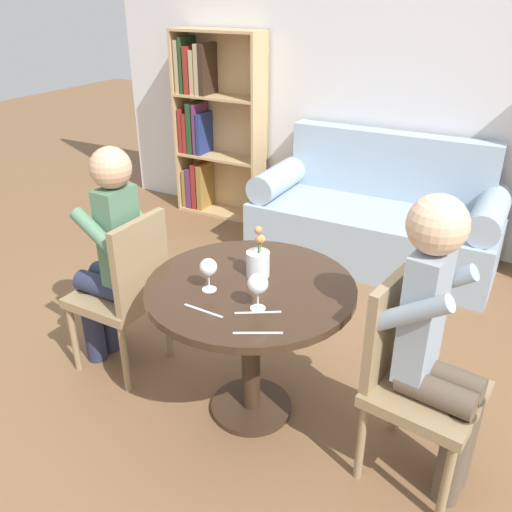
# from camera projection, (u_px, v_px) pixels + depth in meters

# --- Properties ---
(ground_plane) EXTENTS (16.00, 16.00, 0.00)m
(ground_plane) POSITION_uv_depth(u_px,v_px,m) (251.00, 408.00, 2.71)
(ground_plane) COLOR brown
(back_wall) EXTENTS (5.20, 0.05, 2.70)m
(back_wall) POSITION_uv_depth(u_px,v_px,m) (407.00, 69.00, 3.97)
(back_wall) COLOR silver
(back_wall) RESTS_ON ground_plane
(round_table) EXTENTS (0.94, 0.94, 0.71)m
(round_table) POSITION_uv_depth(u_px,v_px,m) (251.00, 312.00, 2.46)
(round_table) COLOR #382619
(round_table) RESTS_ON ground_plane
(couch) EXTENTS (1.79, 0.80, 0.92)m
(couch) POSITION_uv_depth(u_px,v_px,m) (375.00, 220.00, 4.10)
(couch) COLOR #9EB2C6
(couch) RESTS_ON ground_plane
(bookshelf_left) EXTENTS (0.81, 0.28, 1.59)m
(bookshelf_left) POSITION_uv_depth(u_px,v_px,m) (211.00, 125.00, 4.79)
(bookshelf_left) COLOR tan
(bookshelf_left) RESTS_ON ground_plane
(chair_left) EXTENTS (0.43, 0.43, 0.90)m
(chair_left) POSITION_uv_depth(u_px,v_px,m) (127.00, 288.00, 2.80)
(chair_left) COLOR #937A56
(chair_left) RESTS_ON ground_plane
(chair_right) EXTENTS (0.47, 0.47, 0.90)m
(chair_right) POSITION_uv_depth(u_px,v_px,m) (411.00, 373.00, 2.19)
(chair_right) COLOR #937A56
(chair_right) RESTS_ON ground_plane
(person_left) EXTENTS (0.42, 0.35, 1.24)m
(person_left) POSITION_uv_depth(u_px,v_px,m) (110.00, 256.00, 2.77)
(person_left) COLOR #282D47
(person_left) RESTS_ON ground_plane
(person_right) EXTENTS (0.45, 0.38, 1.26)m
(person_right) POSITION_uv_depth(u_px,v_px,m) (438.00, 341.00, 2.05)
(person_right) COLOR brown
(person_right) RESTS_ON ground_plane
(wine_glass_left) EXTENTS (0.08, 0.08, 0.15)m
(wine_glass_left) POSITION_uv_depth(u_px,v_px,m) (208.00, 268.00, 2.31)
(wine_glass_left) COLOR white
(wine_glass_left) RESTS_ON round_table
(wine_glass_right) EXTENTS (0.09, 0.09, 0.16)m
(wine_glass_right) POSITION_uv_depth(u_px,v_px,m) (258.00, 285.00, 2.17)
(wine_glass_right) COLOR white
(wine_glass_right) RESTS_ON round_table
(flower_vase) EXTENTS (0.11, 0.11, 0.25)m
(flower_vase) POSITION_uv_depth(u_px,v_px,m) (258.00, 261.00, 2.44)
(flower_vase) COLOR silver
(flower_vase) RESTS_ON round_table
(knife_left_setting) EXTENTS (0.19, 0.02, 0.00)m
(knife_left_setting) POSITION_uv_depth(u_px,v_px,m) (203.00, 311.00, 2.20)
(knife_left_setting) COLOR silver
(knife_left_setting) RESTS_ON round_table
(fork_left_setting) EXTENTS (0.17, 0.11, 0.00)m
(fork_left_setting) POSITION_uv_depth(u_px,v_px,m) (258.00, 312.00, 2.19)
(fork_left_setting) COLOR silver
(fork_left_setting) RESTS_ON round_table
(knife_right_setting) EXTENTS (0.17, 0.10, 0.00)m
(knife_right_setting) POSITION_uv_depth(u_px,v_px,m) (258.00, 333.00, 2.06)
(knife_right_setting) COLOR silver
(knife_right_setting) RESTS_ON round_table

